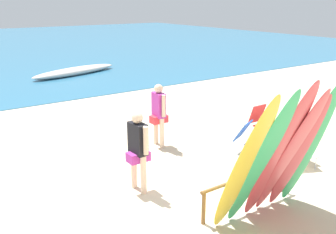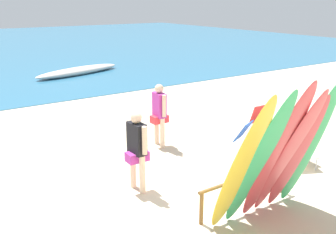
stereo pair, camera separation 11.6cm
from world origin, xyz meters
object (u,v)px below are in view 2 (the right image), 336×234
beach_chair_red (250,137)px  distant_boat (79,71)px  surfboard_rack (245,183)px  surfboard_red_2 (276,156)px  surfboard_green_1 (257,164)px  surfboard_red_4 (296,155)px  beach_chair_striped (300,147)px  surfboard_yellow_0 (240,169)px  surfboard_green_5 (308,147)px  beachgoer_midbeach (137,146)px  surfboard_red_3 (288,156)px  beach_chair_blue (262,120)px  beachgoer_by_water (159,111)px

beach_chair_red → distant_boat: size_ratio=0.18×
surfboard_rack → beach_chair_red: size_ratio=2.36×
surfboard_red_2 → surfboard_green_1: bearing=177.4°
surfboard_red_2 → distant_boat: size_ratio=0.56×
surfboard_rack → surfboard_red_4: (0.46, -0.65, 0.67)m
surfboard_rack → beach_chair_striped: size_ratio=2.45×
distant_boat → surfboard_yellow_0: bearing=-101.9°
surfboard_red_2 → surfboard_green_5: (0.91, 0.07, -0.08)m
surfboard_red_2 → beachgoer_midbeach: size_ratio=1.71×
surfboard_yellow_0 → surfboard_red_3: surfboard_yellow_0 is taller
surfboard_yellow_0 → beach_chair_striped: (3.22, 1.34, -0.81)m
surfboard_green_5 → surfboard_rack: bearing=144.7°
beach_chair_blue → beachgoer_by_water: bearing=160.8°
beachgoer_midbeach → beach_chair_blue: beachgoer_midbeach is taller
beach_chair_red → beach_chair_blue: beach_chair_blue is taller
beach_chair_blue → beach_chair_striped: size_ratio=0.98×
surfboard_red_3 → beach_chair_blue: 4.36m
surfboard_red_2 → beachgoer_by_water: (0.47, 4.09, -0.36)m
surfboard_green_1 → surfboard_red_3: (0.72, 0.03, -0.05)m
surfboard_green_5 → distant_boat: bearing=88.5°
surfboard_red_2 → surfboard_green_5: size_ratio=1.08×
beach_chair_red → beachgoer_by_water: bearing=110.1°
surfboard_red_2 → surfboard_red_3: bearing=1.9°
surfboard_yellow_0 → beach_chair_striped: 3.59m
beach_chair_striped → distant_boat: bearing=115.0°
surfboard_green_1 → surfboard_yellow_0: bearing=176.4°
surfboard_red_4 → surfboard_yellow_0: bearing=-177.0°
distant_boat → beach_chair_striped: bearing=-89.2°
surfboard_red_2 → beachgoer_by_water: surfboard_red_2 is taller
surfboard_red_2 → beach_chair_blue: surfboard_red_2 is taller
beach_chair_blue → surfboard_red_4: bearing=-131.0°
surfboard_rack → surfboard_green_5: 1.25m
surfboard_yellow_0 → beachgoer_midbeach: surfboard_yellow_0 is taller
beach_chair_blue → beach_chair_red: bearing=-149.6°
surfboard_rack → beach_chair_blue: size_ratio=2.50×
beach_chair_blue → beach_chair_striped: bearing=-112.8°
surfboard_red_4 → beach_chair_blue: bearing=50.9°
beachgoer_by_water → distant_boat: size_ratio=0.33×
surfboard_green_5 → beach_chair_striped: 2.19m
beachgoer_midbeach → beach_chair_red: beachgoer_midbeach is taller
surfboard_rack → surfboard_green_1: 1.19m
beachgoer_by_water → beach_chair_blue: bearing=-102.8°
beachgoer_by_water → beach_chair_striped: size_ratio=1.88×
surfboard_red_3 → distant_boat: size_ratio=0.53×
surfboard_red_4 → distant_boat: bearing=84.3°
surfboard_red_4 → surfboard_green_1: bearing=-175.3°
beach_chair_striped → surfboard_red_4: bearing=-121.5°
beach_chair_red → surfboard_green_1: bearing=-157.6°
surfboard_red_3 → surfboard_red_4: bearing=2.4°
surfboard_rack → surfboard_red_4: surfboard_red_4 is taller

